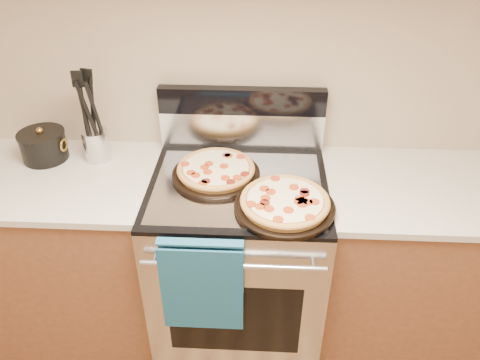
{
  "coord_description": "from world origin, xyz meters",
  "views": [
    {
      "loc": [
        0.09,
        0.01,
        2.04
      ],
      "look_at": [
        0.01,
        1.55,
        1.0
      ],
      "focal_mm": 35.0,
      "sensor_mm": 36.0,
      "label": 1
    }
  ],
  "objects_px": {
    "range_body": "(239,264)",
    "pepperoni_pizza_back": "(216,171)",
    "utensil_crock": "(97,145)",
    "pepperoni_pizza_front": "(285,203)",
    "saucepan": "(44,147)"
  },
  "relations": [
    {
      "from": "pepperoni_pizza_back",
      "to": "utensil_crock",
      "type": "bearing_deg",
      "value": 165.99
    },
    {
      "from": "range_body",
      "to": "pepperoni_pizza_back",
      "type": "distance_m",
      "value": 0.51
    },
    {
      "from": "range_body",
      "to": "pepperoni_pizza_back",
      "type": "xyz_separation_m",
      "value": [
        -0.1,
        0.04,
        0.5
      ]
    },
    {
      "from": "range_body",
      "to": "utensil_crock",
      "type": "bearing_deg",
      "value": 164.52
    },
    {
      "from": "range_body",
      "to": "saucepan",
      "type": "bearing_deg",
      "value": 169.1
    },
    {
      "from": "range_body",
      "to": "saucepan",
      "type": "distance_m",
      "value": 1.06
    },
    {
      "from": "pepperoni_pizza_back",
      "to": "utensil_crock",
      "type": "distance_m",
      "value": 0.58
    },
    {
      "from": "pepperoni_pizza_front",
      "to": "utensil_crock",
      "type": "distance_m",
      "value": 0.92
    },
    {
      "from": "pepperoni_pizza_back",
      "to": "utensil_crock",
      "type": "height_order",
      "value": "utensil_crock"
    },
    {
      "from": "pepperoni_pizza_back",
      "to": "pepperoni_pizza_front",
      "type": "height_order",
      "value": "pepperoni_pizza_front"
    },
    {
      "from": "range_body",
      "to": "utensil_crock",
      "type": "height_order",
      "value": "utensil_crock"
    },
    {
      "from": "pepperoni_pizza_back",
      "to": "pepperoni_pizza_front",
      "type": "bearing_deg",
      "value": -37.19
    },
    {
      "from": "range_body",
      "to": "pepperoni_pizza_front",
      "type": "distance_m",
      "value": 0.57
    },
    {
      "from": "pepperoni_pizza_back",
      "to": "utensil_crock",
      "type": "relative_size",
      "value": 2.55
    },
    {
      "from": "pepperoni_pizza_front",
      "to": "saucepan",
      "type": "relative_size",
      "value": 1.92
    }
  ]
}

